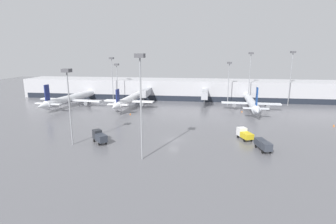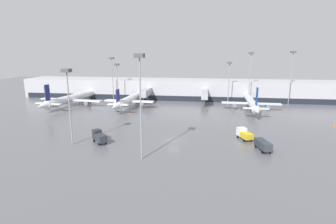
{
  "view_description": "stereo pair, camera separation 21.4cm",
  "coord_description": "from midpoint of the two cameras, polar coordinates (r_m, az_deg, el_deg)",
  "views": [
    {
      "loc": [
        7.19,
        -62.48,
        21.49
      ],
      "look_at": [
        -3.97,
        18.21,
        3.0
      ],
      "focal_mm": 28.0,
      "sensor_mm": 36.0,
      "label": 1
    },
    {
      "loc": [
        7.4,
        -62.45,
        21.49
      ],
      "look_at": [
        -3.97,
        18.21,
        3.0
      ],
      "focal_mm": 28.0,
      "sensor_mm": 36.0,
      "label": 2
    }
  ],
  "objects": [
    {
      "name": "ground_plane",
      "position": [
        66.46,
        1.16,
        -6.08
      ],
      "size": [
        320.0,
        320.0,
        0.0
      ],
      "primitive_type": "plane",
      "color": "slate"
    },
    {
      "name": "terminal_building",
      "position": [
        125.7,
        4.48,
        4.98
      ],
      "size": [
        160.0,
        29.47,
        9.0
      ],
      "color": "#B2B2B7",
      "rests_on": "ground_plane"
    },
    {
      "name": "parked_jet_0",
      "position": [
        116.21,
        -20.51,
        2.75
      ],
      "size": [
        27.95,
        39.0,
        10.22
      ],
      "rotation": [
        0.0,
        0.0,
        1.45
      ],
      "color": "silver",
      "rests_on": "ground_plane"
    },
    {
      "name": "parked_jet_1",
      "position": [
        105.2,
        -8.58,
        2.64
      ],
      "size": [
        20.16,
        34.25,
        8.99
      ],
      "rotation": [
        0.0,
        0.0,
        1.52
      ],
      "color": "white",
      "rests_on": "ground_plane"
    },
    {
      "name": "parked_jet_2",
      "position": [
        104.22,
        17.53,
        2.11
      ],
      "size": [
        21.93,
        38.29,
        10.5
      ],
      "rotation": [
        0.0,
        0.0,
        1.52
      ],
      "color": "silver",
      "rests_on": "ground_plane"
    },
    {
      "name": "service_truck_0",
      "position": [
        65.98,
        -14.78,
        -5.17
      ],
      "size": [
        4.89,
        4.94,
        2.96
      ],
      "rotation": [
        0.0,
        0.0,
        2.35
      ],
      "color": "#2D333D",
      "rests_on": "ground_plane"
    },
    {
      "name": "service_truck_1",
      "position": [
        69.09,
        16.21,
        -4.56
      ],
      "size": [
        3.9,
        5.34,
        2.76
      ],
      "rotation": [
        0.0,
        0.0,
        1.98
      ],
      "color": "gold",
      "rests_on": "ground_plane"
    },
    {
      "name": "service_truck_2",
      "position": [
        62.8,
        19.92,
        -6.63
      ],
      "size": [
        3.12,
        5.96,
        2.34
      ],
      "rotation": [
        0.0,
        0.0,
        4.94
      ],
      "color": "#2D333D",
      "rests_on": "ground_plane"
    },
    {
      "name": "traffic_cone_0",
      "position": [
        100.26,
        15.75,
        0.15
      ],
      "size": [
        0.43,
        0.43,
        0.78
      ],
      "color": "orange",
      "rests_on": "ground_plane"
    },
    {
      "name": "traffic_cone_1",
      "position": [
        92.17,
        32.35,
        -2.48
      ],
      "size": [
        0.41,
        0.41,
        0.76
      ],
      "color": "orange",
      "rests_on": "ground_plane"
    },
    {
      "name": "traffic_cone_2",
      "position": [
        93.83,
        -8.29,
        -0.4
      ],
      "size": [
        0.49,
        0.49,
        0.59
      ],
      "color": "orange",
      "rests_on": "ground_plane"
    },
    {
      "name": "apron_light_mast_0",
      "position": [
        51.18,
        -6.16,
        7.13
      ],
      "size": [
        1.8,
        1.8,
        21.35
      ],
      "color": "gray",
      "rests_on": "ground_plane"
    },
    {
      "name": "apron_light_mast_1",
      "position": [
        121.41,
        -12.18,
        9.57
      ],
      "size": [
        1.8,
        1.8,
        19.52
      ],
      "color": "gray",
      "rests_on": "ground_plane"
    },
    {
      "name": "apron_light_mast_2",
      "position": [
        118.36,
        -11.13,
        8.65
      ],
      "size": [
        1.8,
        1.8,
        16.86
      ],
      "color": "gray",
      "rests_on": "ground_plane"
    },
    {
      "name": "apron_light_mast_3",
      "position": [
        118.13,
        25.33,
        9.42
      ],
      "size": [
        1.8,
        1.8,
        22.13
      ],
      "color": "gray",
      "rests_on": "ground_plane"
    },
    {
      "name": "apron_light_mast_4",
      "position": [
        111.67,
        13.11,
        8.68
      ],
      "size": [
        1.8,
        1.8,
        17.83
      ],
      "color": "gray",
      "rests_on": "ground_plane"
    },
    {
      "name": "apron_light_mast_6",
      "position": [
        114.37,
        17.45,
        9.83
      ],
      "size": [
        1.8,
        1.8,
        21.68
      ],
      "color": "gray",
      "rests_on": "ground_plane"
    },
    {
      "name": "apron_light_mast_7",
      "position": [
        64.11,
        -21.07,
        5.43
      ],
      "size": [
        1.8,
        1.8,
        17.98
      ],
      "color": "gray",
      "rests_on": "ground_plane"
    }
  ]
}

